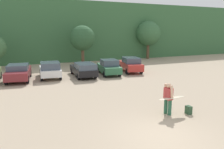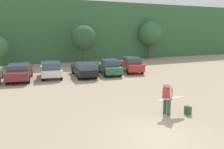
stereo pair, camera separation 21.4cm
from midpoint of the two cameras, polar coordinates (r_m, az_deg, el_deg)
The scene contains 12 objects.
ground_plane at distance 10.35m, azimuth 12.26°, elevation -15.02°, with size 120.00×120.00×0.00m, color tan.
hillside_ridge at distance 38.47m, azimuth -15.02°, elevation 10.52°, with size 108.00×12.00×8.79m, color #38663D.
tree_far_left at distance 30.31m, azimuth -6.98°, elevation 9.14°, with size 3.31×3.31×5.21m.
tree_left at distance 37.08m, azimuth 9.85°, elevation 10.23°, with size 3.88×3.88×6.04m.
parked_car_maroon at distance 22.29m, azimuth -22.18°, elevation 0.65°, with size 2.52×4.88×1.51m.
parked_car_white at distance 22.44m, azimuth -15.00°, elevation 1.29°, with size 2.21×4.20×1.60m.
parked_car_black at distance 22.49m, azimuth -6.75°, elevation 1.40°, with size 2.10×4.84×1.43m.
parked_car_forest_green at distance 23.37m, azimuth -0.29°, elevation 1.94°, with size 2.29×4.24×1.59m.
parked_car_red at distance 24.96m, azimuth 5.29°, elevation 2.57°, with size 2.56×4.45×1.64m.
person_adult at distance 12.55m, azimuth 14.36°, elevation -5.56°, with size 0.37×0.67×1.76m.
surfboard_cream at distance 12.53m, azimuth 15.26°, elevation -5.80°, with size 1.73×0.54×0.13m.
backpack_dropped at distance 13.14m, azimuth 19.16°, elevation -8.60°, with size 0.24×0.34×0.45m.
Camera 2 is at (-5.40, -7.57, 4.51)m, focal length 35.95 mm.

